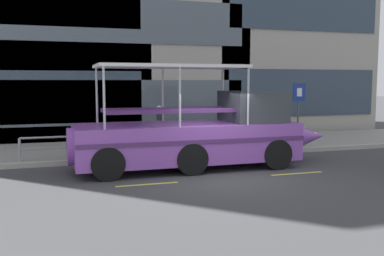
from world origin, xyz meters
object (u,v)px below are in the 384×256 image
object	(u,v)px
parking_sign	(299,103)
pedestrian_mid_left	(159,123)
pedestrian_near_bow	(247,121)
duck_tour_boat	(202,135)

from	to	relation	value
parking_sign	pedestrian_mid_left	world-z (taller)	parking_sign
pedestrian_near_bow	pedestrian_mid_left	size ratio (longest dim) A/B	1.00
parking_sign	pedestrian_near_bow	distance (m)	2.55
duck_tour_boat	pedestrian_near_bow	xyz separation A→B (m)	(2.96, 2.84, 0.12)
duck_tour_boat	parking_sign	bearing A→B (deg)	27.45
pedestrian_mid_left	pedestrian_near_bow	bearing A→B (deg)	-9.51
duck_tour_boat	pedestrian_mid_left	distance (m)	3.51
pedestrian_mid_left	parking_sign	bearing A→B (deg)	-6.00
pedestrian_near_bow	pedestrian_mid_left	world-z (taller)	pedestrian_mid_left
parking_sign	pedestrian_near_bow	bearing A→B (deg)	179.25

